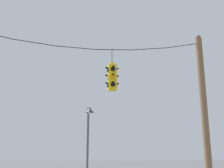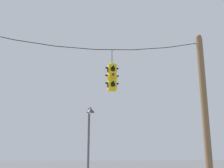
{
  "view_description": "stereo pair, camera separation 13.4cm",
  "coord_description": "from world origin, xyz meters",
  "views": [
    {
      "loc": [
        -1.14,
        -11.18,
        1.97
      ],
      "look_at": [
        1.62,
        0.18,
        4.94
      ],
      "focal_mm": 45.0,
      "sensor_mm": 36.0,
      "label": 1
    },
    {
      "loc": [
        -1.01,
        -11.21,
        1.97
      ],
      "look_at": [
        1.62,
        0.18,
        4.94
      ],
      "focal_mm": 45.0,
      "sensor_mm": 36.0,
      "label": 2
    }
  ],
  "objects": [
    {
      "name": "span_wire",
      "position": [
        0.0,
        0.18,
        6.73
      ],
      "size": [
        11.92,
        0.03,
        0.81
      ],
      "color": "black"
    },
    {
      "name": "utility_pole_right",
      "position": [
        5.96,
        0.18,
        3.83
      ],
      "size": [
        0.31,
        0.31,
        7.68
      ],
      "color": "brown",
      "rests_on": "ground_plane"
    },
    {
      "name": "street_lamp",
      "position": [
        1.24,
        3.95,
        3.28
      ],
      "size": [
        0.45,
        0.77,
        4.53
      ],
      "color": "#515156",
      "rests_on": "ground_plane"
    },
    {
      "name": "traffic_light_over_intersection",
      "position": [
        1.62,
        0.18,
        5.25
      ],
      "size": [
        0.58,
        0.58,
        1.85
      ],
      "color": "yellow"
    }
  ]
}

